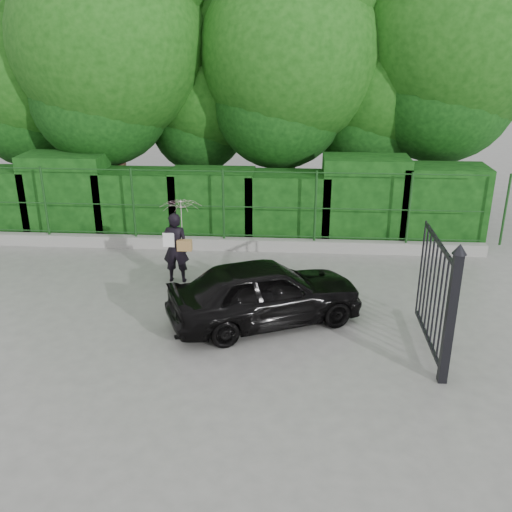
{
  "coord_description": "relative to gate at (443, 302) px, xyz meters",
  "views": [
    {
      "loc": [
        2.15,
        -9.17,
        5.24
      ],
      "look_at": [
        1.44,
        1.3,
        1.1
      ],
      "focal_mm": 40.0,
      "sensor_mm": 36.0,
      "label": 1
    }
  ],
  "objects": [
    {
      "name": "car",
      "position": [
        -2.94,
        1.36,
        -0.56
      ],
      "size": [
        3.99,
        2.83,
        1.26
      ],
      "primitive_type": "imported",
      "rotation": [
        0.0,
        0.0,
        1.98
      ],
      "color": "black",
      "rests_on": "ground"
    },
    {
      "name": "fence",
      "position": [
        -4.38,
        5.22,
        0.01
      ],
      "size": [
        14.13,
        0.06,
        1.8
      ],
      "color": "#174218",
      "rests_on": "kerb"
    },
    {
      "name": "hedge",
      "position": [
        -4.48,
        6.22,
        -0.2
      ],
      "size": [
        14.2,
        1.2,
        2.25
      ],
      "color": "black",
      "rests_on": "ground"
    },
    {
      "name": "ground",
      "position": [
        -4.6,
        0.72,
        -1.19
      ],
      "size": [
        80.0,
        80.0,
        0.0
      ],
      "primitive_type": "plane",
      "color": "gray"
    },
    {
      "name": "kerb",
      "position": [
        -4.6,
        5.22,
        -1.04
      ],
      "size": [
        14.0,
        0.25,
        0.3
      ],
      "primitive_type": "cube",
      "color": "#9E9E99",
      "rests_on": "ground"
    },
    {
      "name": "woman",
      "position": [
        -4.92,
        3.2,
        0.05
      ],
      "size": [
        0.9,
        0.91,
        1.89
      ],
      "color": "black",
      "rests_on": "ground"
    },
    {
      "name": "gate",
      "position": [
        0.0,
        0.0,
        0.0
      ],
      "size": [
        0.22,
        2.33,
        2.36
      ],
      "color": "black",
      "rests_on": "ground"
    },
    {
      "name": "trees",
      "position": [
        -3.46,
        8.46,
        3.43
      ],
      "size": [
        17.1,
        6.15,
        8.08
      ],
      "color": "black",
      "rests_on": "ground"
    }
  ]
}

